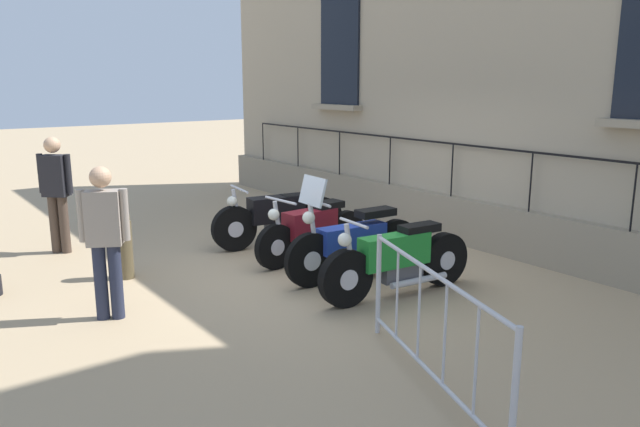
% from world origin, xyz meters
% --- Properties ---
extents(ground_plane, '(60.00, 60.00, 0.00)m').
position_xyz_m(ground_plane, '(0.00, 0.00, 0.00)').
color(ground_plane, tan).
extents(building_facade, '(0.82, 13.77, 6.42)m').
position_xyz_m(building_facade, '(-2.94, -0.00, 3.11)').
color(building_facade, tan).
rests_on(building_facade, ground_plane).
extents(motorcycle_black, '(2.21, 0.75, 0.97)m').
position_xyz_m(motorcycle_black, '(-0.18, -1.45, 0.45)').
color(motorcycle_black, black).
rests_on(motorcycle_black, ground_plane).
extents(motorcycle_maroon, '(1.99, 0.68, 0.98)m').
position_xyz_m(motorcycle_maroon, '(-0.11, -0.45, 0.44)').
color(motorcycle_maroon, black).
rests_on(motorcycle_maroon, ground_plane).
extents(motorcycle_blue, '(2.09, 0.60, 1.41)m').
position_xyz_m(motorcycle_blue, '(-0.07, 0.53, 0.47)').
color(motorcycle_blue, black).
rests_on(motorcycle_blue, ground_plane).
extents(motorcycle_green, '(2.17, 0.57, 1.00)m').
position_xyz_m(motorcycle_green, '(-0.06, 1.37, 0.44)').
color(motorcycle_green, black).
rests_on(motorcycle_green, ground_plane).
extents(crowd_barrier, '(0.90, 2.31, 1.05)m').
position_xyz_m(crowd_barrier, '(1.30, 3.20, 0.57)').
color(crowd_barrier, '#B7B7BF').
rests_on(crowd_barrier, ground_plane).
extents(bollard, '(0.21, 0.21, 0.91)m').
position_xyz_m(bollard, '(2.35, -1.25, 0.46)').
color(bollard, brown).
rests_on(bollard, ground_plane).
extents(pedestrian_standing, '(0.41, 0.41, 1.75)m').
position_xyz_m(pedestrian_standing, '(2.72, -3.05, 1.00)').
color(pedestrian_standing, '#47382D').
rests_on(pedestrian_standing, ground_plane).
extents(pedestrian_walking, '(0.48, 0.37, 1.69)m').
position_xyz_m(pedestrian_walking, '(2.97, 0.02, 0.95)').
color(pedestrian_walking, '#23283D').
rests_on(pedestrian_walking, ground_plane).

